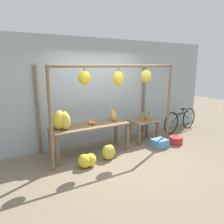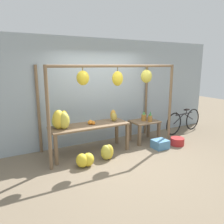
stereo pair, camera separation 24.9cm
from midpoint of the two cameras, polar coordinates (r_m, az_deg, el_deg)
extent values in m
plane|color=#756651|center=(5.05, 2.85, -12.55)|extent=(20.00, 20.00, 0.00)
cube|color=#99A8B2|center=(5.96, -5.31, 5.30)|extent=(8.00, 0.08, 2.80)
cylinder|color=brown|center=(4.44, -17.36, -2.08)|extent=(0.07, 0.07, 2.12)
cylinder|color=brown|center=(6.01, 13.41, 1.78)|extent=(0.07, 0.07, 2.12)
cylinder|color=brown|center=(5.43, -20.03, 0.29)|extent=(0.07, 0.07, 2.12)
cylinder|color=brown|center=(6.77, 7.27, 3.18)|extent=(0.07, 0.07, 2.12)
cylinder|color=brown|center=(4.93, 0.41, 11.94)|extent=(3.17, 0.06, 0.06)
cylinder|color=brown|center=(4.54, -8.84, 11.02)|extent=(0.02, 0.02, 0.06)
ellipsoid|color=yellow|center=(4.55, -8.76, 8.77)|extent=(0.26, 0.24, 0.30)
cylinder|color=brown|center=(4.92, 0.22, 11.12)|extent=(0.02, 0.02, 0.08)
ellipsoid|color=yellow|center=(4.93, 0.22, 8.74)|extent=(0.25, 0.23, 0.33)
cylinder|color=brown|center=(5.38, 7.65, 11.23)|extent=(0.02, 0.02, 0.06)
ellipsoid|color=gold|center=(5.38, 7.60, 9.25)|extent=(0.28, 0.25, 0.31)
cube|color=brown|center=(5.24, -7.07, -3.62)|extent=(1.89, 0.64, 0.04)
cube|color=brown|center=(4.84, -15.50, -9.83)|extent=(0.07, 0.07, 0.67)
cube|color=brown|center=(5.54, 2.74, -6.51)|extent=(0.07, 0.07, 0.67)
cube|color=brown|center=(5.32, -17.11, -7.86)|extent=(0.07, 0.07, 0.67)
cube|color=brown|center=(5.97, -0.15, -5.10)|extent=(0.07, 0.07, 0.67)
cube|color=brown|center=(6.14, 7.03, -2.36)|extent=(0.75, 0.56, 0.04)
cube|color=brown|center=(5.85, 5.84, -6.10)|extent=(0.07, 0.07, 0.56)
cube|color=brown|center=(6.25, 10.62, -5.06)|extent=(0.07, 0.07, 0.56)
cube|color=brown|center=(6.21, 3.28, -4.97)|extent=(0.07, 0.07, 0.56)
cube|color=brown|center=(6.58, 7.95, -4.07)|extent=(0.07, 0.07, 0.56)
ellipsoid|color=yellow|center=(5.00, -13.61, -2.02)|extent=(0.26, 0.25, 0.41)
ellipsoid|color=yellow|center=(5.10, -14.34, -1.95)|extent=(0.31, 0.33, 0.38)
ellipsoid|color=#9EB247|center=(5.05, -15.29, -2.57)|extent=(0.31, 0.33, 0.30)
ellipsoid|color=gold|center=(4.95, -15.01, -2.06)|extent=(0.38, 0.37, 0.43)
ellipsoid|color=gold|center=(4.93, -13.64, -2.35)|extent=(0.34, 0.35, 0.39)
sphere|color=orange|center=(5.22, -6.11, -2.94)|extent=(0.09, 0.09, 0.09)
sphere|color=orange|center=(5.28, -6.97, -2.82)|extent=(0.08, 0.08, 0.08)
sphere|color=orange|center=(5.34, -7.02, -2.59)|extent=(0.09, 0.09, 0.09)
sphere|color=orange|center=(5.29, -6.85, -2.73)|extent=(0.09, 0.09, 0.09)
sphere|color=orange|center=(5.30, -6.31, -2.76)|extent=(0.08, 0.08, 0.08)
sphere|color=orange|center=(5.32, -7.00, -2.65)|extent=(0.09, 0.09, 0.09)
sphere|color=orange|center=(5.34, -6.61, -2.69)|extent=(0.07, 0.07, 0.07)
sphere|color=orange|center=(5.25, -6.85, -2.94)|extent=(0.07, 0.07, 0.07)
sphere|color=orange|center=(5.29, -7.23, -2.85)|extent=(0.07, 0.07, 0.07)
sphere|color=orange|center=(5.25, -6.97, -2.92)|extent=(0.08, 0.08, 0.08)
cylinder|color=#A3702D|center=(6.26, 6.86, -1.20)|extent=(0.14, 0.14, 0.14)
cone|color=#428442|center=(6.24, 6.88, -0.15)|extent=(0.10, 0.10, 0.09)
cylinder|color=#A3702D|center=(6.10, 6.85, -1.40)|extent=(0.12, 0.12, 0.18)
cone|color=#428442|center=(6.07, 6.89, -0.17)|extent=(0.09, 0.09, 0.09)
cylinder|color=olive|center=(6.03, 8.49, -1.63)|extent=(0.12, 0.12, 0.17)
cone|color=#337538|center=(6.00, 8.54, -0.28)|extent=(0.08, 0.08, 0.12)
ellipsoid|color=yellow|center=(4.75, -7.24, -12.35)|extent=(0.31, 0.29, 0.29)
ellipsoid|color=yellow|center=(4.71, -8.80, -12.57)|extent=(0.32, 0.34, 0.30)
ellipsoid|color=gold|center=(5.05, -1.92, -10.38)|extent=(0.26, 0.24, 0.35)
ellipsoid|color=gold|center=(5.02, -2.65, -10.53)|extent=(0.33, 0.33, 0.35)
cube|color=#4C84B2|center=(5.85, 11.12, -8.03)|extent=(0.38, 0.34, 0.22)
cylinder|color=#AD2323|center=(6.20, 15.25, -7.18)|extent=(0.36, 0.36, 0.20)
torus|color=black|center=(7.76, 18.56, -1.56)|extent=(0.70, 0.14, 0.70)
torus|color=black|center=(6.96, 14.25, -2.84)|extent=(0.70, 0.14, 0.70)
cylinder|color=black|center=(7.30, 16.64, -0.28)|extent=(0.83, 0.16, 0.03)
cylinder|color=black|center=(7.53, 17.63, -0.94)|extent=(0.50, 0.10, 0.27)
cylinder|color=black|center=(7.13, 15.48, -1.53)|extent=(0.50, 0.10, 0.27)
cylinder|color=black|center=(7.39, 17.20, 0.24)|extent=(0.02, 0.02, 0.10)
cube|color=black|center=(7.38, 17.23, 0.77)|extent=(0.21, 0.11, 0.04)
cylinder|color=black|center=(6.97, 14.86, -0.33)|extent=(0.02, 0.02, 0.10)
ellipsoid|color=gold|center=(5.56, -1.04, -0.86)|extent=(0.19, 0.18, 0.29)
ellipsoid|color=#B2993D|center=(5.52, -0.80, -1.31)|extent=(0.17, 0.14, 0.22)
camera|label=1|loc=(0.12, -91.31, -0.28)|focal=35.00mm
camera|label=2|loc=(0.12, 88.69, 0.28)|focal=35.00mm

